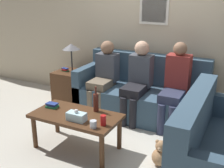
# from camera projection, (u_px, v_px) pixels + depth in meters

# --- Properties ---
(ground_plane) EXTENTS (16.00, 16.00, 0.00)m
(ground_plane) POSITION_uv_depth(u_px,v_px,m) (128.00, 127.00, 4.16)
(ground_plane) COLOR beige
(wall_back) EXTENTS (9.00, 0.08, 2.60)m
(wall_back) POSITION_uv_depth(u_px,v_px,m) (154.00, 30.00, 4.58)
(wall_back) COLOR beige
(wall_back) RESTS_ON ground_plane
(couch_main) EXTENTS (2.00, 0.89, 0.95)m
(couch_main) POSITION_uv_depth(u_px,v_px,m) (142.00, 95.00, 4.50)
(couch_main) COLOR #385166
(couch_main) RESTS_ON ground_plane
(couch_side) EXTENTS (0.89, 1.58, 0.95)m
(couch_side) POSITION_uv_depth(u_px,v_px,m) (220.00, 155.00, 2.88)
(couch_side) COLOR #385166
(couch_side) RESTS_ON ground_plane
(coffee_table) EXTENTS (1.10, 0.58, 0.47)m
(coffee_table) POSITION_uv_depth(u_px,v_px,m) (76.00, 119.00, 3.50)
(coffee_table) COLOR #4C2D19
(coffee_table) RESTS_ON ground_plane
(side_table_with_lamp) EXTENTS (0.50, 0.50, 1.05)m
(side_table_with_lamp) POSITION_uv_depth(u_px,v_px,m) (70.00, 84.00, 5.06)
(side_table_with_lamp) COLOR #4C2D19
(side_table_with_lamp) RESTS_ON ground_plane
(wine_bottle) EXTENTS (0.07, 0.07, 0.33)m
(wine_bottle) POSITION_uv_depth(u_px,v_px,m) (96.00, 102.00, 3.54)
(wine_bottle) COLOR #562319
(wine_bottle) RESTS_ON coffee_table
(drinking_glass) EXTENTS (0.08, 0.08, 0.09)m
(drinking_glass) POSITION_uv_depth(u_px,v_px,m) (93.00, 124.00, 3.13)
(drinking_glass) COLOR silver
(drinking_glass) RESTS_ON coffee_table
(book_stack) EXTENTS (0.16, 0.12, 0.06)m
(book_stack) POSITION_uv_depth(u_px,v_px,m) (52.00, 105.00, 3.68)
(book_stack) COLOR #237547
(book_stack) RESTS_ON coffee_table
(soda_can) EXTENTS (0.07, 0.07, 0.12)m
(soda_can) POSITION_uv_depth(u_px,v_px,m) (103.00, 120.00, 3.19)
(soda_can) COLOR red
(soda_can) RESTS_ON coffee_table
(tissue_box) EXTENTS (0.23, 0.12, 0.14)m
(tissue_box) POSITION_uv_depth(u_px,v_px,m) (76.00, 116.00, 3.30)
(tissue_box) COLOR silver
(tissue_box) RESTS_ON coffee_table
(person_left) EXTENTS (0.34, 0.61, 1.16)m
(person_left) POSITION_uv_depth(u_px,v_px,m) (104.00, 74.00, 4.52)
(person_left) COLOR #756651
(person_left) RESTS_ON ground_plane
(person_middle) EXTENTS (0.34, 0.65, 1.21)m
(person_middle) POSITION_uv_depth(u_px,v_px,m) (138.00, 78.00, 4.27)
(person_middle) COLOR black
(person_middle) RESTS_ON ground_plane
(person_right) EXTENTS (0.34, 0.65, 1.24)m
(person_right) POSITION_uv_depth(u_px,v_px,m) (175.00, 83.00, 4.03)
(person_right) COLOR #2D334C
(person_right) RESTS_ON ground_plane
(teddy_bear) EXTENTS (0.20, 0.20, 0.32)m
(teddy_bear) POSITION_uv_depth(u_px,v_px,m) (160.00, 155.00, 3.23)
(teddy_bear) COLOR #A87A51
(teddy_bear) RESTS_ON ground_plane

